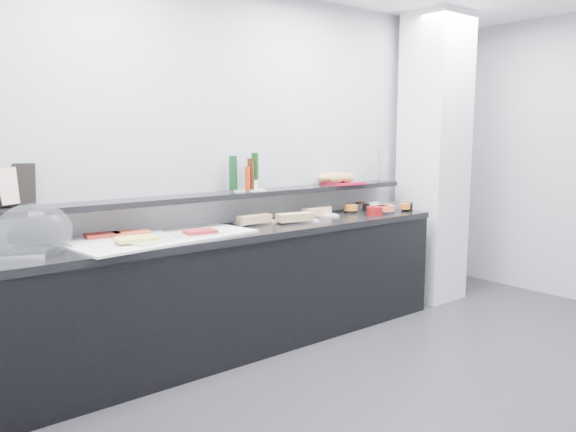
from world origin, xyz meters
TOP-DOWN VIEW (x-y plane):
  - ground at (0.00, 0.00)m, footprint 5.00×5.00m
  - back_wall at (0.00, 2.00)m, footprint 5.00×0.02m
  - column at (1.50, 1.65)m, footprint 0.50×0.50m
  - buffet_cabinet at (-0.70, 1.70)m, footprint 3.60×0.60m
  - counter_top at (-0.70, 1.70)m, footprint 3.62×0.62m
  - wall_shelf at (-0.70, 1.88)m, footprint 3.60×0.25m
  - cloche_base at (-2.26, 1.67)m, footprint 0.48×0.40m
  - cloche_dome at (-2.11, 1.71)m, footprint 0.48×0.36m
  - linen_runner at (-1.32, 1.71)m, footprint 1.28×0.73m
  - platter_meat_a at (-1.77, 1.83)m, footprint 0.37×0.29m
  - food_meat_a at (-1.66, 1.85)m, footprint 0.23×0.17m
  - platter_salmon at (-1.40, 1.83)m, footprint 0.29×0.22m
  - food_salmon at (-1.48, 1.81)m, footprint 0.25×0.18m
  - platter_cheese at (-1.46, 1.57)m, footprint 0.35×0.30m
  - food_cheese at (-1.55, 1.59)m, footprint 0.27×0.19m
  - platter_meat_b at (-1.12, 1.60)m, footprint 0.32×0.23m
  - food_meat_b at (-1.10, 1.57)m, footprint 0.22×0.16m
  - sandwich_plate_left at (-0.46, 1.84)m, footprint 0.36×0.21m
  - sandwich_food_left at (-0.50, 1.79)m, footprint 0.27×0.11m
  - tongs_left at (-0.61, 1.74)m, footprint 0.16×0.05m
  - sandwich_plate_mid at (-0.15, 1.69)m, footprint 0.33×0.24m
  - sandwich_food_mid at (-0.21, 1.67)m, footprint 0.30×0.16m
  - tongs_mid at (-0.09, 1.62)m, footprint 0.16×0.04m
  - sandwich_plate_right at (0.17, 1.81)m, footprint 0.35×0.26m
  - sandwich_food_right at (0.15, 1.81)m, footprint 0.30×0.16m
  - tongs_right at (0.12, 1.72)m, footprint 0.14×0.08m
  - bowl_glass_fruit at (0.60, 1.82)m, footprint 0.20×0.20m
  - fill_glass_fruit at (0.54, 1.80)m, footprint 0.13×0.13m
  - bowl_black_jam at (0.72, 1.83)m, footprint 0.17×0.17m
  - fill_black_jam at (0.72, 1.86)m, footprint 0.11×0.11m
  - bowl_glass_cream at (0.95, 1.77)m, footprint 0.18×0.18m
  - fill_glass_cream at (0.83, 1.83)m, footprint 0.22×0.22m
  - bowl_red_jam at (0.60, 1.58)m, footprint 0.16×0.16m
  - fill_red_jam at (0.72, 1.58)m, footprint 0.13×0.13m
  - bowl_glass_salmon at (0.82, 1.61)m, footprint 0.21×0.21m
  - fill_glass_salmon at (0.74, 1.57)m, footprint 0.15×0.15m
  - bowl_black_fruit at (1.07, 1.60)m, footprint 0.12×0.12m
  - fill_black_fruit at (0.98, 1.55)m, footprint 0.11×0.11m
  - framed_print at (-2.11, 1.97)m, footprint 0.21×0.15m
  - print_art at (-2.14, 1.95)m, footprint 0.20×0.13m
  - condiment_tray at (-0.49, 1.90)m, footprint 0.29×0.24m
  - bottle_green_a at (-0.61, 1.92)m, footprint 0.08×0.08m
  - bottle_brown at (-0.49, 1.86)m, footprint 0.07×0.07m
  - bottle_green_b at (-0.42, 1.90)m, footprint 0.07×0.07m
  - bottle_hot at (-0.53, 1.83)m, footprint 0.04×0.04m
  - shaker_salt at (-0.42, 1.88)m, footprint 0.04×0.04m
  - shaker_pepper at (-0.45, 1.87)m, footprint 0.03×0.03m
  - bread_tray at (0.49, 1.85)m, footprint 0.35×0.25m
  - bread_roll_nw at (0.34, 1.92)m, footprint 0.15×0.10m
  - bread_roll_n at (0.36, 1.94)m, footprint 0.13×0.09m
  - bread_roll_ne at (0.45, 1.91)m, footprint 0.17×0.12m
  - bread_roll_sw at (0.36, 1.80)m, footprint 0.16×0.12m
  - bread_roll_s at (0.49, 1.79)m, footprint 0.13×0.10m
  - bread_roll_se at (0.48, 1.79)m, footprint 0.16×0.13m
  - bread_roll_midw at (0.45, 1.85)m, footprint 0.16×0.13m
  - bread_roll_mide at (0.50, 1.86)m, footprint 0.14×0.10m
  - carafe at (1.02, 1.86)m, footprint 0.11×0.11m

SIDE VIEW (x-z plane):
  - ground at x=0.00m, z-range 0.00..0.00m
  - buffet_cabinet at x=-0.70m, z-range 0.00..0.85m
  - counter_top at x=-0.70m, z-range 0.85..0.90m
  - linen_runner at x=-1.32m, z-range 0.90..0.91m
  - sandwich_plate_left at x=-0.46m, z-range 0.90..0.91m
  - sandwich_plate_mid at x=-0.15m, z-range 0.90..0.91m
  - sandwich_plate_right at x=0.17m, z-range 0.90..0.91m
  - tongs_left at x=-0.61m, z-range 0.92..0.92m
  - tongs_mid at x=-0.09m, z-range 0.92..0.92m
  - tongs_right at x=0.12m, z-range 0.92..0.92m
  - cloche_base at x=-2.26m, z-range 0.90..0.94m
  - platter_meat_a at x=-1.77m, z-range 0.92..0.93m
  - platter_salmon at x=-1.40m, z-range 0.92..0.93m
  - platter_cheese at x=-1.46m, z-range 0.92..0.93m
  - platter_meat_b at x=-1.12m, z-range 0.92..0.93m
  - bowl_glass_fruit at x=0.60m, z-range 0.90..0.97m
  - bowl_black_jam at x=0.72m, z-range 0.90..0.97m
  - bowl_glass_cream at x=0.95m, z-range 0.90..0.97m
  - bowl_red_jam at x=0.60m, z-range 0.90..0.97m
  - bowl_glass_salmon at x=0.82m, z-range 0.90..0.97m
  - bowl_black_fruit at x=1.07m, z-range 0.90..0.97m
  - food_meat_a at x=-1.66m, z-range 0.93..0.95m
  - food_salmon at x=-1.48m, z-range 0.93..0.95m
  - food_cheese at x=-1.55m, z-range 0.93..0.95m
  - food_meat_b at x=-1.10m, z-range 0.93..0.95m
  - sandwich_food_left at x=-0.50m, z-range 0.91..0.97m
  - sandwich_food_mid at x=-0.21m, z-range 0.91..0.97m
  - sandwich_food_right at x=0.15m, z-range 0.91..0.97m
  - fill_glass_fruit at x=0.54m, z-range 0.92..0.97m
  - fill_black_jam at x=0.72m, z-range 0.92..0.97m
  - fill_glass_cream at x=0.83m, z-range 0.92..0.97m
  - fill_red_jam at x=0.72m, z-range 0.92..0.97m
  - fill_glass_salmon at x=0.74m, z-range 0.92..0.97m
  - fill_black_fruit at x=0.98m, z-range 0.92..0.97m
  - cloche_dome at x=-2.11m, z-range 0.86..1.20m
  - wall_shelf at x=-0.70m, z-range 1.11..1.15m
  - condiment_tray at x=-0.49m, z-range 1.15..1.16m
  - bread_tray at x=0.49m, z-range 1.15..1.17m
  - shaker_salt at x=-0.42m, z-range 1.16..1.23m
  - shaker_pepper at x=-0.45m, z-range 1.16..1.23m
  - bread_roll_nw at x=0.34m, z-range 1.17..1.25m
  - bread_roll_n at x=0.36m, z-range 1.17..1.25m
  - bread_roll_ne at x=0.45m, z-range 1.17..1.25m
  - bread_roll_sw at x=0.36m, z-range 1.17..1.25m
  - bread_roll_s at x=0.49m, z-range 1.17..1.25m
  - bread_roll_se at x=0.48m, z-range 1.17..1.25m
  - bread_roll_midw at x=0.45m, z-range 1.17..1.25m
  - bread_roll_mide at x=0.50m, z-range 1.17..1.25m
  - bottle_hot at x=-0.53m, z-range 1.16..1.34m
  - framed_print at x=-2.11m, z-range 1.15..1.41m
  - print_art at x=-2.14m, z-range 1.17..1.39m
  - bottle_brown at x=-0.49m, z-range 1.16..1.40m
  - bottle_green_a at x=-0.61m, z-range 1.16..1.42m
  - carafe at x=1.02m, z-range 1.15..1.45m
  - bottle_green_b at x=-0.42m, z-range 1.16..1.44m
  - back_wall at x=0.00m, z-range 0.00..2.70m
  - column at x=1.50m, z-range 0.00..2.70m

